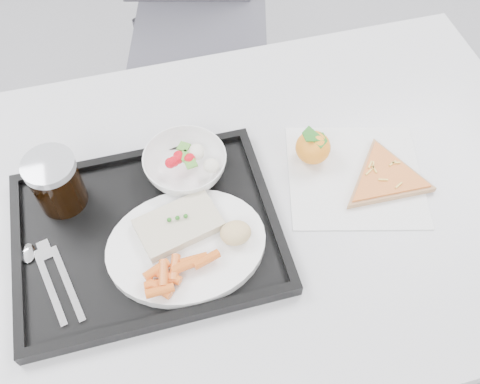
{
  "coord_description": "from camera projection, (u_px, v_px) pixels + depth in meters",
  "views": [
    {
      "loc": [
        -0.16,
        -0.22,
        1.56
      ],
      "look_at": [
        -0.02,
        0.31,
        0.77
      ],
      "focal_mm": 40.0,
      "sensor_mm": 36.0,
      "label": 1
    }
  ],
  "objects": [
    {
      "name": "tangerine",
      "position": [
        313.0,
        147.0,
        1.0
      ],
      "size": [
        0.08,
        0.08,
        0.07
      ],
      "color": "orange",
      "rests_on": "napkin"
    },
    {
      "name": "bread_roll",
      "position": [
        236.0,
        233.0,
        0.88
      ],
      "size": [
        0.07,
        0.06,
        0.03
      ],
      "color": "tan",
      "rests_on": "dinner_plate"
    },
    {
      "name": "carrot_pile",
      "position": [
        174.0,
        273.0,
        0.85
      ],
      "size": [
        0.13,
        0.07,
        0.02
      ],
      "color": "orange",
      "rests_on": "dinner_plate"
    },
    {
      "name": "pizza_slice",
      "position": [
        385.0,
        178.0,
        1.0
      ],
      "size": [
        0.27,
        0.27,
        0.02
      ],
      "color": "tan",
      "rests_on": "napkin"
    },
    {
      "name": "cola_glass",
      "position": [
        56.0,
        182.0,
        0.92
      ],
      "size": [
        0.09,
        0.09,
        0.11
      ],
      "color": "black",
      "rests_on": "tray"
    },
    {
      "name": "tray",
      "position": [
        147.0,
        233.0,
        0.93
      ],
      "size": [
        0.45,
        0.35,
        0.03
      ],
      "color": "black",
      "rests_on": "table"
    },
    {
      "name": "chair",
      "position": [
        193.0,
        1.0,
        1.66
      ],
      "size": [
        0.52,
        0.52,
        0.93
      ],
      "color": "#3D3C43",
      "rests_on": "ground"
    },
    {
      "name": "cutlery",
      "position": [
        47.0,
        271.0,
        0.88
      ],
      "size": [
        0.1,
        0.17,
        0.01
      ],
      "color": "silver",
      "rests_on": "tray"
    },
    {
      "name": "table",
      "position": [
        248.0,
        218.0,
        1.04
      ],
      "size": [
        1.2,
        0.8,
        0.75
      ],
      "color": "silver",
      "rests_on": "ground"
    },
    {
      "name": "salad_contents",
      "position": [
        192.0,
        158.0,
        0.97
      ],
      "size": [
        0.1,
        0.08,
        0.02
      ],
      "color": "red",
      "rests_on": "salad_bowl"
    },
    {
      "name": "fish_fillet",
      "position": [
        179.0,
        224.0,
        0.9
      ],
      "size": [
        0.15,
        0.11,
        0.03
      ],
      "color": "beige",
      "rests_on": "dinner_plate"
    },
    {
      "name": "salad_bowl",
      "position": [
        185.0,
        164.0,
        0.98
      ],
      "size": [
        0.15,
        0.15,
        0.05
      ],
      "color": "white",
      "rests_on": "tray"
    },
    {
      "name": "dinner_plate",
      "position": [
        186.0,
        246.0,
        0.9
      ],
      "size": [
        0.27,
        0.27,
        0.02
      ],
      "color": "white",
      "rests_on": "tray"
    },
    {
      "name": "napkin",
      "position": [
        355.0,
        176.0,
        1.01
      ],
      "size": [
        0.3,
        0.29,
        0.0
      ],
      "color": "silver",
      "rests_on": "table"
    }
  ]
}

